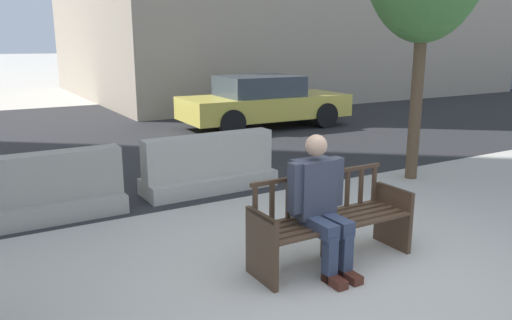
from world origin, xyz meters
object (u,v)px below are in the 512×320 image
object	(u,v)px
seated_person	(320,201)
street_bench	(331,224)
jersey_barrier_centre	(209,168)
car_taxi_near	(263,102)
jersey_barrier_left	(40,193)

from	to	relation	value
seated_person	street_bench	bearing A→B (deg)	16.09
street_bench	jersey_barrier_centre	world-z (taller)	street_bench
street_bench	car_taxi_near	size ratio (longest dim) A/B	0.39
seated_person	jersey_barrier_left	world-z (taller)	seated_person
street_bench	jersey_barrier_centre	bearing A→B (deg)	89.43
street_bench	car_taxi_near	world-z (taller)	car_taxi_near
seated_person	jersey_barrier_left	xyz separation A→B (m)	(-2.13, 2.83, -0.35)
seated_person	jersey_barrier_centre	xyz separation A→B (m)	(0.22, 2.94, -0.35)
jersey_barrier_left	car_taxi_near	world-z (taller)	car_taxi_near
car_taxi_near	jersey_barrier_centre	bearing A→B (deg)	-129.36
street_bench	car_taxi_near	distance (m)	8.14
jersey_barrier_centre	jersey_barrier_left	xyz separation A→B (m)	(-2.36, -0.11, 0.00)
seated_person	jersey_barrier_centre	distance (m)	2.97
seated_person	jersey_barrier_centre	world-z (taller)	seated_person
street_bench	seated_person	xyz separation A→B (m)	(-0.19, -0.06, 0.29)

